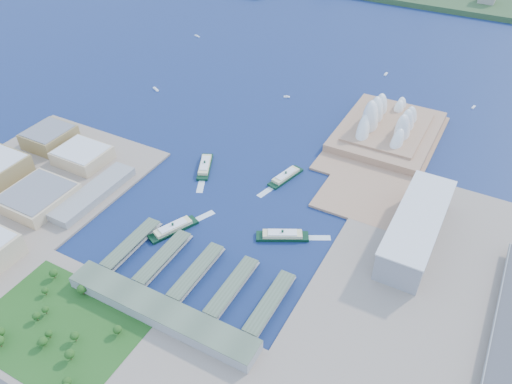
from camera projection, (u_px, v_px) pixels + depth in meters
The scene contains 20 objects.
ground at pixel (223, 228), 566.22m from camera, with size 3000.00×3000.00×0.00m, color #0D183F.
south_land at pixel (94, 374), 420.77m from camera, with size 720.00×180.00×3.00m, color gray.
east_land at pixel (425, 347), 441.11m from camera, with size 240.00×500.00×3.00m, color gray.
peninsula at pixel (384, 142), 704.01m from camera, with size 135.00×220.00×3.00m, color #A27758.
opera_house at pixel (390, 116), 699.75m from camera, with size 134.00×180.00×58.00m, color white, non-canonical shape.
toaster_building at pixel (416, 228), 535.59m from camera, with size 45.00×155.00×35.00m, color gray.
expressway at pixel (498, 382), 407.17m from camera, with size 26.00×340.00×11.85m, color gray, non-canonical shape.
west_buildings at pixel (16, 185), 601.30m from camera, with size 200.00×280.00×27.00m, color olive, non-canonical shape.
ferry_wharves at pixel (196, 272), 506.48m from camera, with size 184.00×90.00×9.30m, color #4C5B45, non-canonical shape.
terminal_building at pixel (161, 312), 462.11m from camera, with size 200.00×28.00×12.00m, color gray.
park at pixel (57, 322), 451.07m from camera, with size 150.00×110.00×16.00m, color #194714, non-canonical shape.
ferry_a at pixel (205, 164), 654.00m from camera, with size 14.62×57.43×10.86m, color black, non-canonical shape.
ferry_b at pixel (286, 175), 636.02m from camera, with size 14.12×55.46×10.49m, color black, non-canonical shape.
ferry_c at pixel (173, 227), 558.69m from camera, with size 14.89×58.50×11.06m, color black, non-canonical shape.
ferry_d at pixel (282, 234), 549.96m from camera, with size 14.77×58.03×10.97m, color black, non-canonical shape.
boat_a at pixel (156, 89), 831.54m from camera, with size 3.98×15.91×3.07m, color white, non-canonical shape.
boat_b at pixel (287, 97), 810.76m from camera, with size 3.47×9.90×2.67m, color white, non-canonical shape.
boat_c at pixel (474, 107), 783.95m from camera, with size 3.13×10.75×2.42m, color white, non-canonical shape.
boat_d at pixel (197, 36), 1017.10m from camera, with size 3.19×14.58×2.46m, color white, non-canonical shape.
boat_e at pixel (386, 74), 877.39m from camera, with size 3.66×11.51×2.83m, color white, non-canonical shape.
Camera 1 is at (232.34, -349.93, 383.64)m, focal length 35.00 mm.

